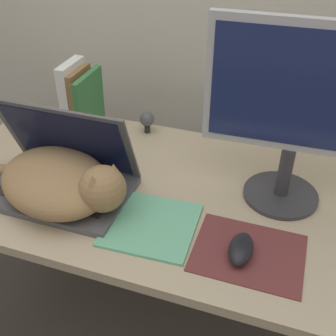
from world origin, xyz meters
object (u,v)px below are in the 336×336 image
(book_row, at_px, (80,98))
(webcam, at_px, (147,120))
(computer_mouse, at_px, (241,249))
(laptop, at_px, (62,175))
(external_monitor, at_px, (298,108))
(cat, at_px, (62,182))
(notepad, at_px, (151,225))

(book_row, height_order, webcam, book_row)
(book_row, bearing_deg, computer_mouse, -33.52)
(laptop, bearing_deg, webcam, 73.36)
(external_monitor, xyz_separation_m, book_row, (-0.68, 0.16, -0.16))
(cat, distance_m, book_row, 0.40)
(book_row, xyz_separation_m, webcam, (0.22, 0.04, -0.06))
(computer_mouse, height_order, book_row, book_row)
(laptop, height_order, external_monitor, external_monitor)
(cat, relative_size, webcam, 6.16)
(book_row, bearing_deg, external_monitor, -13.58)
(laptop, relative_size, notepad, 1.67)
(laptop, xyz_separation_m, cat, (0.03, -0.04, 0.02))
(laptop, height_order, webcam, laptop)
(laptop, xyz_separation_m, webcam, (0.11, 0.36, -0.00))
(external_monitor, xyz_separation_m, webcam, (-0.46, 0.20, -0.22))
(laptop, bearing_deg, external_monitor, 15.71)
(external_monitor, bearing_deg, laptop, -164.29)
(computer_mouse, distance_m, book_row, 0.75)
(external_monitor, relative_size, notepad, 2.09)
(external_monitor, distance_m, book_row, 0.72)
(cat, relative_size, external_monitor, 0.96)
(laptop, xyz_separation_m, notepad, (0.28, -0.06, -0.04))
(cat, height_order, notepad, cat)
(laptop, distance_m, notepad, 0.29)
(cat, relative_size, book_row, 2.01)
(computer_mouse, xyz_separation_m, notepad, (-0.23, 0.03, -0.02))
(cat, bearing_deg, book_row, 110.78)
(laptop, height_order, computer_mouse, laptop)
(laptop, bearing_deg, cat, -56.90)
(book_row, bearing_deg, webcam, 9.22)
(external_monitor, height_order, book_row, external_monitor)
(notepad, bearing_deg, webcam, 112.28)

